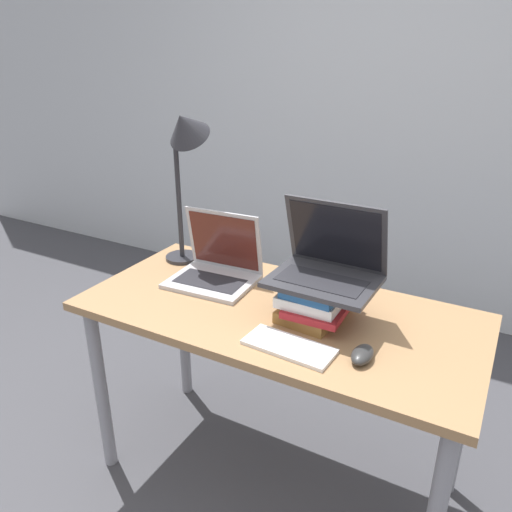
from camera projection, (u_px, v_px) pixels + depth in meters
name	position (u px, v px, depth m)	size (l,w,h in m)	color
wall_back	(410.00, 92.00, 2.81)	(8.00, 0.05, 2.70)	silver
desk	(277.00, 333.00, 1.75)	(1.36, 0.65, 0.76)	#9E754C
laptop_left	(216.00, 268.00, 1.90)	(0.33, 0.27, 0.26)	#B2B2B7
book_stack	(317.00, 298.00, 1.64)	(0.22, 0.27, 0.13)	olive
laptop_on_books	(327.00, 266.00, 1.59)	(0.34, 0.26, 0.26)	#333338
wireless_keyboard	(289.00, 346.00, 1.49)	(0.28, 0.13, 0.01)	white
mouse	(362.00, 355.00, 1.43)	(0.06, 0.11, 0.04)	#2D2D2D
desk_lamp	(184.00, 145.00, 1.86)	(0.23, 0.20, 0.65)	#28282D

